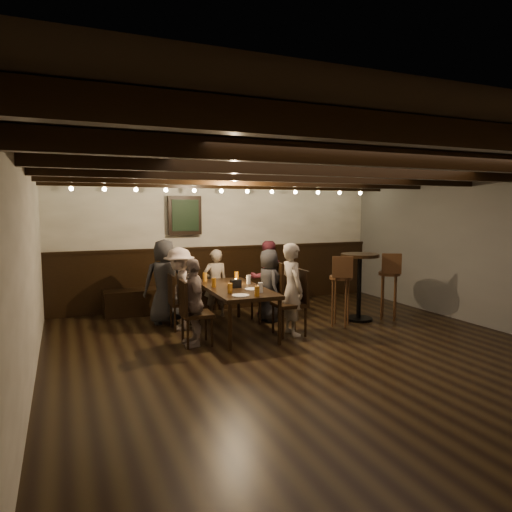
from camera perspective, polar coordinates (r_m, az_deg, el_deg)
name	(u,v)px	position (r m, az deg, el deg)	size (l,w,h in m)	color
room	(233,256)	(7.67, -2.94, -0.06)	(7.00, 7.00, 7.00)	black
dining_table	(235,291)	(6.94, -2.68, -4.36)	(0.89, 1.87, 0.69)	black
chair_left_near	(182,312)	(7.26, -9.23, -6.96)	(0.41, 0.41, 0.87)	black
chair_left_far	(196,325)	(6.40, -7.55, -8.59)	(0.43, 0.43, 0.90)	black
chair_right_near	(267,303)	(7.66, 1.40, -5.90)	(0.46, 0.46, 0.99)	black
chair_right_far	(290,315)	(6.86, 4.31, -7.36)	(0.46, 0.46, 0.98)	black
person_bench_left	(165,282)	(7.58, -11.34, -3.15)	(0.68, 0.44, 1.39)	#29292C
person_bench_centre	(215,283)	(7.93, -5.09, -3.40)	(0.43, 0.28, 1.18)	slate
person_bench_right	(267,278)	(8.08, 1.36, -2.73)	(0.64, 0.50, 1.31)	maroon
person_left_near	(180,289)	(7.17, -9.53, -4.04)	(0.83, 0.48, 1.28)	#B09D95
person_left_far	(193,302)	(6.32, -7.86, -5.74)	(0.71, 0.29, 1.21)	gray
person_right_near	(269,285)	(7.62, 1.61, -3.66)	(0.59, 0.38, 1.21)	#232325
person_right_far	(292,289)	(6.80, 4.56, -4.15)	(0.50, 0.33, 1.37)	#A29889
pint_a	(205,277)	(7.50, -6.41, -2.63)	(0.07, 0.07, 0.14)	#BF7219
pint_b	(237,276)	(7.60, -2.45, -2.48)	(0.07, 0.07, 0.14)	#BF7219
pint_c	(214,283)	(6.92, -5.30, -3.34)	(0.07, 0.07, 0.14)	#BF7219
pint_d	(249,279)	(7.20, -0.92, -2.95)	(0.07, 0.07, 0.14)	silver
pint_e	(230,288)	(6.43, -3.27, -4.05)	(0.07, 0.07, 0.14)	#BF7219
pint_f	(260,288)	(6.48, 0.55, -3.96)	(0.07, 0.07, 0.14)	silver
pint_g	(257,291)	(6.19, 0.11, -4.43)	(0.07, 0.07, 0.14)	#BF7219
plate_near	(241,295)	(6.23, -1.94, -4.95)	(0.24, 0.24, 0.01)	white
plate_far	(253,289)	(6.71, -0.40, -4.16)	(0.24, 0.24, 0.01)	white
condiment_caddy	(236,284)	(6.87, -2.55, -3.47)	(0.15, 0.10, 0.12)	black
candle	(236,282)	(7.24, -2.53, -3.27)	(0.05, 0.05, 0.05)	beige
high_top_table	(359,277)	(7.84, 12.80, -2.54)	(0.63, 0.63, 1.13)	black
bar_stool_left	(341,300)	(7.44, 10.52, -5.40)	(0.40, 0.42, 1.14)	#371F11
bar_stool_right	(389,295)	(8.07, 16.27, -4.66)	(0.41, 0.42, 1.14)	#371F11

